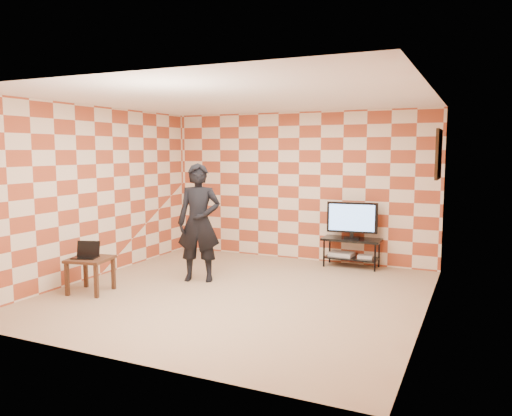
% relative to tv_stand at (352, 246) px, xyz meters
% --- Properties ---
extents(floor, '(5.00, 5.00, 0.00)m').
position_rel_tv_stand_xyz_m(floor, '(-1.06, -2.25, -0.37)').
color(floor, tan).
rests_on(floor, ground).
extents(wall_back, '(5.00, 0.02, 2.70)m').
position_rel_tv_stand_xyz_m(wall_back, '(-1.06, 0.25, 0.98)').
color(wall_back, beige).
rests_on(wall_back, ground).
extents(wall_front, '(5.00, 0.02, 2.70)m').
position_rel_tv_stand_xyz_m(wall_front, '(-1.06, -4.75, 0.98)').
color(wall_front, beige).
rests_on(wall_front, ground).
extents(wall_left, '(0.02, 5.00, 2.70)m').
position_rel_tv_stand_xyz_m(wall_left, '(-3.56, -2.25, 0.98)').
color(wall_left, beige).
rests_on(wall_left, ground).
extents(wall_right, '(0.02, 5.00, 2.70)m').
position_rel_tv_stand_xyz_m(wall_right, '(1.44, -2.25, 0.98)').
color(wall_right, beige).
rests_on(wall_right, ground).
extents(ceiling, '(5.00, 5.00, 0.02)m').
position_rel_tv_stand_xyz_m(ceiling, '(-1.06, -2.25, 2.33)').
color(ceiling, white).
rests_on(ceiling, wall_back).
extents(wall_art, '(0.04, 0.72, 0.72)m').
position_rel_tv_stand_xyz_m(wall_art, '(1.41, -0.70, 1.58)').
color(wall_art, black).
rests_on(wall_art, wall_right).
extents(tv_stand, '(1.00, 0.45, 0.50)m').
position_rel_tv_stand_xyz_m(tv_stand, '(0.00, 0.00, 0.00)').
color(tv_stand, black).
rests_on(tv_stand, floor).
extents(tv, '(0.86, 0.19, 0.63)m').
position_rel_tv_stand_xyz_m(tv, '(-0.00, -0.00, 0.48)').
color(tv, black).
rests_on(tv, tv_stand).
extents(dvd_player, '(0.43, 0.32, 0.07)m').
position_rel_tv_stand_xyz_m(dvd_player, '(-0.18, 0.02, -0.16)').
color(dvd_player, silver).
rests_on(dvd_player, tv_stand).
extents(game_console, '(0.26, 0.20, 0.06)m').
position_rel_tv_stand_xyz_m(game_console, '(0.23, 0.00, -0.17)').
color(game_console, silver).
rests_on(game_console, tv_stand).
extents(side_table, '(0.63, 0.63, 0.50)m').
position_rel_tv_stand_xyz_m(side_table, '(-2.99, -3.07, 0.05)').
color(side_table, '#342017').
rests_on(side_table, floor).
extents(laptop, '(0.40, 0.35, 0.22)m').
position_rel_tv_stand_xyz_m(laptop, '(-3.05, -3.07, 0.18)').
color(laptop, black).
rests_on(laptop, side_table).
extents(person, '(0.77, 0.62, 1.81)m').
position_rel_tv_stand_xyz_m(person, '(-1.93, -1.86, 0.54)').
color(person, black).
rests_on(person, floor).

